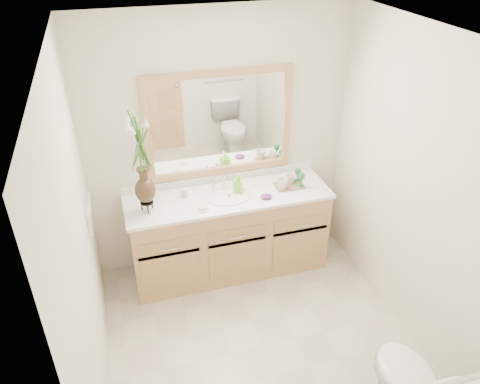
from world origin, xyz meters
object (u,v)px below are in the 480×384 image
object	(u,v)px
tray	(289,185)
flower_vase	(140,150)
tumbler	(184,193)
soap_bottle	(238,184)

from	to	relation	value
tray	flower_vase	bearing A→B (deg)	-176.08
tumbler	tray	xyz separation A→B (m)	(0.96, -0.09, -0.03)
flower_vase	tumbler	xyz separation A→B (m)	(0.34, 0.13, -0.53)
flower_vase	soap_bottle	bearing A→B (deg)	5.28
tumbler	soap_bottle	xyz separation A→B (m)	(0.48, -0.05, 0.04)
flower_vase	tray	size ratio (longest dim) A/B	3.14
tumbler	tray	world-z (taller)	tumbler
flower_vase	soap_bottle	xyz separation A→B (m)	(0.82, 0.08, -0.49)
flower_vase	tumbler	distance (m)	0.64
soap_bottle	tray	size ratio (longest dim) A/B	0.60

